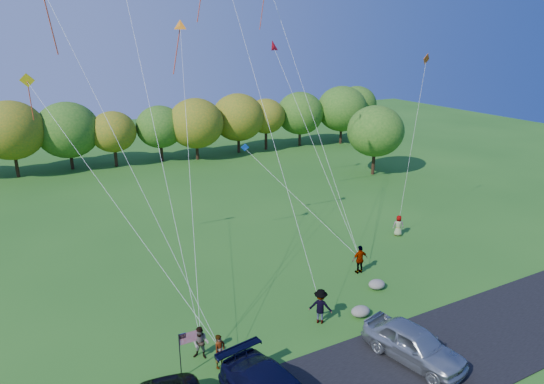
{
  "coord_description": "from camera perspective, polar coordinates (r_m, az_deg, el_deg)",
  "views": [
    {
      "loc": [
        -9.7,
        -17.37,
        14.62
      ],
      "look_at": [
        2.92,
        6.0,
        5.89
      ],
      "focal_mm": 32.0,
      "sensor_mm": 36.0,
      "label": 1
    }
  ],
  "objects": [
    {
      "name": "boulder_near",
      "position": [
        27.45,
        10.37,
        -13.65
      ],
      "size": [
        1.09,
        0.85,
        0.54
      ],
      "primitive_type": "ellipsoid",
      "color": "gray",
      "rests_on": "ground"
    },
    {
      "name": "flyer_a",
      "position": [
        23.33,
        -6.16,
        -18.13
      ],
      "size": [
        0.72,
        0.62,
        1.67
      ],
      "primitive_type": "imported",
      "rotation": [
        0.0,
        0.0,
        0.44
      ],
      "color": "#4C4C59",
      "rests_on": "ground"
    },
    {
      "name": "flyer_b",
      "position": [
        23.98,
        -8.39,
        -17.15
      ],
      "size": [
        1.01,
        0.98,
        1.64
      ],
      "primitive_type": "imported",
      "rotation": [
        0.0,
        0.0,
        -0.65
      ],
      "color": "#4C4C59",
      "rests_on": "ground"
    },
    {
      "name": "flag_assembly",
      "position": [
        22.53,
        -10.24,
        -17.2
      ],
      "size": [
        0.84,
        0.54,
        2.26
      ],
      "color": "black",
      "rests_on": "ground"
    },
    {
      "name": "minivan_silver",
      "position": [
        24.44,
        16.33,
        -16.77
      ],
      "size": [
        3.03,
        5.29,
        1.7
      ],
      "primitive_type": "imported",
      "rotation": [
        0.0,
        0.0,
        0.22
      ],
      "color": "#9FA5A9",
      "rests_on": "asphalt_lane"
    },
    {
      "name": "boulder_far",
      "position": [
        30.25,
        12.23,
        -10.57
      ],
      "size": [
        1.04,
        0.87,
        0.54
      ],
      "primitive_type": "ellipsoid",
      "color": "gray",
      "rests_on": "ground"
    },
    {
      "name": "flyer_e",
      "position": [
        37.81,
        14.65,
        -3.85
      ],
      "size": [
        0.93,
        0.87,
        1.6
      ],
      "primitive_type": "imported",
      "rotation": [
        0.0,
        0.0,
        2.51
      ],
      "color": "#4C4C59",
      "rests_on": "ground"
    },
    {
      "name": "flyer_c",
      "position": [
        26.27,
        5.73,
        -13.22
      ],
      "size": [
        1.4,
        1.36,
        1.92
      ],
      "primitive_type": "imported",
      "rotation": [
        0.0,
        0.0,
        2.41
      ],
      "color": "#4C4C59",
      "rests_on": "ground"
    },
    {
      "name": "flyer_d",
      "position": [
        31.55,
        10.31,
        -7.81
      ],
      "size": [
        1.14,
        0.55,
        1.88
      ],
      "primitive_type": "imported",
      "rotation": [
        0.0,
        0.0,
        3.06
      ],
      "color": "#4C4C59",
      "rests_on": "ground"
    },
    {
      "name": "treeline",
      "position": [
        55.65,
        -16.44,
        7.22
      ],
      "size": [
        76.78,
        27.43,
        8.44
      ],
      "color": "#352213",
      "rests_on": "ground"
    },
    {
      "name": "ground",
      "position": [
        24.69,
        0.69,
        -18.11
      ],
      "size": [
        140.0,
        140.0,
        0.0
      ],
      "primitive_type": "plane",
      "color": "#235919",
      "rests_on": "ground"
    }
  ]
}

